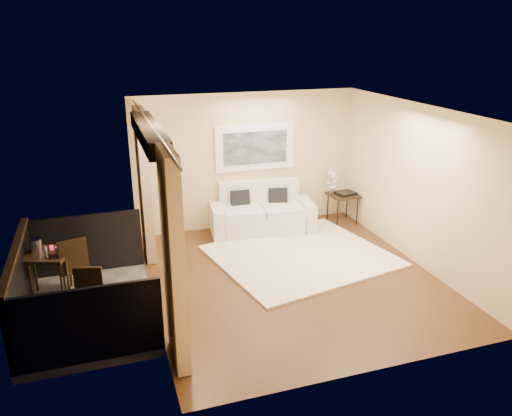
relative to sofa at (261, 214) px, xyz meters
name	(u,v)px	position (x,y,z in m)	size (l,w,h in m)	color
floor	(292,277)	(-0.17, -2.09, -0.34)	(5.00, 5.00, 0.00)	#553419
room_shell	(149,133)	(-2.30, -2.09, 2.18)	(5.00, 6.40, 5.00)	white
balcony	(77,300)	(-3.48, -2.09, -0.17)	(1.81, 2.60, 1.17)	#605B56
curtains	(156,215)	(-2.28, -2.09, 0.99)	(0.16, 4.80, 2.64)	tan
artwork	(255,147)	(-0.01, 0.37, 1.28)	(1.62, 0.07, 0.92)	white
rug	(301,256)	(0.27, -1.41, -0.32)	(2.89, 2.52, 0.04)	#FFF4CD
sofa	(261,214)	(0.00, 0.00, 0.00)	(2.11, 1.10, 0.97)	silver
side_table	(343,197)	(1.76, -0.09, 0.21)	(0.60, 0.60, 0.61)	black
tray	(346,193)	(1.80, -0.13, 0.30)	(0.38, 0.28, 0.05)	black
orchid	(332,181)	(1.58, 0.09, 0.52)	(0.27, 0.18, 0.51)	white
bistro_table	(49,258)	(-3.84, -1.54, 0.29)	(0.78, 0.78, 0.72)	black
balcony_chair_far	(73,263)	(-3.50, -1.63, 0.21)	(0.50, 0.50, 0.95)	black
balcony_chair_near	(89,295)	(-3.30, -2.61, 0.16)	(0.46, 0.46, 0.87)	black
ice_bucket	(36,245)	(-4.00, -1.44, 0.48)	(0.18, 0.18, 0.20)	silver
candle	(52,248)	(-3.79, -1.44, 0.41)	(0.06, 0.06, 0.07)	red
vase	(46,252)	(-3.84, -1.71, 0.47)	(0.04, 0.04, 0.18)	silver
glass_a	(57,251)	(-3.70, -1.65, 0.44)	(0.06, 0.06, 0.12)	silver
glass_b	(60,246)	(-3.66, -1.49, 0.44)	(0.06, 0.06, 0.12)	silver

